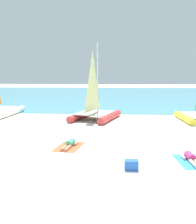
% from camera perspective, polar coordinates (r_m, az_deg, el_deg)
% --- Properties ---
extents(ground_plane, '(120.00, 120.00, 0.00)m').
position_cam_1_polar(ground_plane, '(20.23, 0.76, -1.56)').
color(ground_plane, silver).
extents(ocean_water, '(120.00, 40.00, 0.05)m').
position_cam_1_polar(ocean_water, '(42.54, 2.23, 3.69)').
color(ocean_water, '#4C9EB7').
rests_on(ocean_water, ground).
extents(sailboat_red, '(3.89, 4.95, 5.67)m').
position_cam_1_polar(sailboat_red, '(19.98, -0.65, 0.77)').
color(sailboat_red, '#CC3838').
rests_on(sailboat_red, ground).
extents(towel_left, '(1.38, 2.05, 0.01)m').
position_cam_1_polar(towel_left, '(12.92, -6.12, -7.31)').
color(towel_left, '#EA5933').
rests_on(towel_left, ground).
extents(sunbather_left, '(0.65, 1.57, 0.30)m').
position_cam_1_polar(sunbather_left, '(12.95, -6.03, -6.70)').
color(sunbather_left, '#3FB28C').
rests_on(sunbather_left, towel_left).
extents(towel_right, '(1.22, 1.97, 0.01)m').
position_cam_1_polar(towel_right, '(11.41, 19.20, -9.87)').
color(towel_right, '#338CD8').
rests_on(towel_right, ground).
extents(sunbather_right, '(0.57, 1.57, 0.30)m').
position_cam_1_polar(sunbather_right, '(11.43, 19.12, -9.18)').
color(sunbather_right, '#D83372').
rests_on(sunbather_right, towel_right).
extents(cooler_box, '(0.50, 0.36, 0.36)m').
position_cam_1_polar(cooler_box, '(9.98, 7.06, -11.05)').
color(cooler_box, blue).
rests_on(cooler_box, ground).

